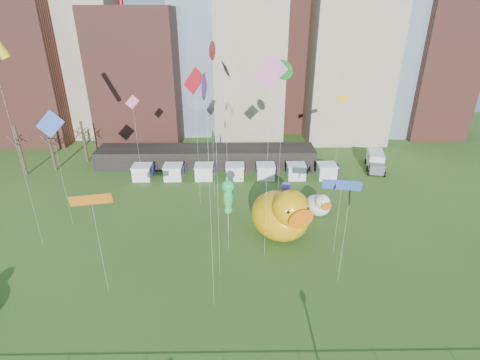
{
  "coord_description": "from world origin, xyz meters",
  "views": [
    {
      "loc": [
        1.03,
        -18.03,
        24.24
      ],
      "look_at": [
        1.43,
        8.89,
        12.0
      ],
      "focal_mm": 27.0,
      "sensor_mm": 36.0,
      "label": 1
    }
  ],
  "objects_px": {
    "seahorse_green": "(228,194)",
    "small_duck": "(319,205)",
    "big_duck": "(282,214)",
    "seahorse_purple": "(285,193)",
    "box_truck": "(375,161)"
  },
  "relations": [
    {
      "from": "small_duck",
      "to": "seahorse_purple",
      "type": "bearing_deg",
      "value": 176.68
    },
    {
      "from": "big_duck",
      "to": "small_duck",
      "type": "distance_m",
      "value": 7.91
    },
    {
      "from": "seahorse_green",
      "to": "small_duck",
      "type": "bearing_deg",
      "value": 10.35
    },
    {
      "from": "small_duck",
      "to": "seahorse_purple",
      "type": "relative_size",
      "value": 0.9
    },
    {
      "from": "seahorse_green",
      "to": "seahorse_purple",
      "type": "height_order",
      "value": "seahorse_green"
    },
    {
      "from": "big_duck",
      "to": "seahorse_green",
      "type": "distance_m",
      "value": 6.72
    },
    {
      "from": "seahorse_green",
      "to": "box_truck",
      "type": "xyz_separation_m",
      "value": [
        25.13,
        19.76,
        -3.62
      ]
    },
    {
      "from": "seahorse_green",
      "to": "box_truck",
      "type": "relative_size",
      "value": 0.97
    },
    {
      "from": "big_duck",
      "to": "seahorse_green",
      "type": "bearing_deg",
      "value": 146.54
    },
    {
      "from": "seahorse_purple",
      "to": "big_duck",
      "type": "bearing_deg",
      "value": -114.34
    },
    {
      "from": "seahorse_green",
      "to": "box_truck",
      "type": "distance_m",
      "value": 32.17
    },
    {
      "from": "seahorse_green",
      "to": "box_truck",
      "type": "height_order",
      "value": "seahorse_green"
    },
    {
      "from": "seahorse_purple",
      "to": "box_truck",
      "type": "bearing_deg",
      "value": 29.95
    },
    {
      "from": "big_duck",
      "to": "seahorse_purple",
      "type": "relative_size",
      "value": 1.91
    },
    {
      "from": "small_duck",
      "to": "seahorse_purple",
      "type": "distance_m",
      "value": 5.22
    }
  ]
}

